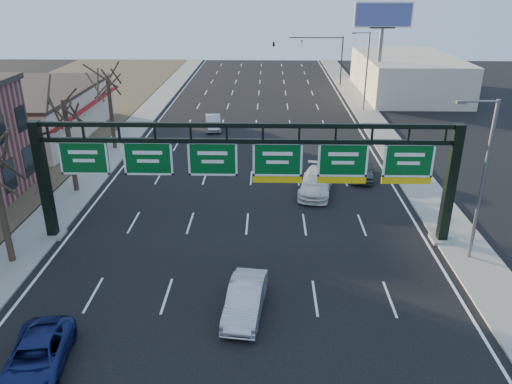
{
  "coord_description": "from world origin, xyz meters",
  "views": [
    {
      "loc": [
        1.26,
        -18.55,
        14.44
      ],
      "look_at": [
        0.62,
        7.7,
        3.2
      ],
      "focal_mm": 35.0,
      "sensor_mm": 36.0,
      "label": 1
    }
  ],
  "objects_px": {
    "car_white_wagon": "(316,183)",
    "sign_gantry": "(248,167)",
    "car_silver_sedan": "(245,299)",
    "car_blue_suv": "(36,358)"
  },
  "relations": [
    {
      "from": "car_silver_sedan",
      "to": "car_white_wagon",
      "type": "xyz_separation_m",
      "value": [
        4.53,
        14.44,
        0.04
      ]
    },
    {
      "from": "sign_gantry",
      "to": "car_blue_suv",
      "type": "distance_m",
      "value": 14.34
    },
    {
      "from": "car_white_wagon",
      "to": "sign_gantry",
      "type": "bearing_deg",
      "value": -112.02
    },
    {
      "from": "car_white_wagon",
      "to": "car_silver_sedan",
      "type": "bearing_deg",
      "value": -96.45
    },
    {
      "from": "car_blue_suv",
      "to": "car_white_wagon",
      "type": "relative_size",
      "value": 0.89
    },
    {
      "from": "sign_gantry",
      "to": "car_white_wagon",
      "type": "height_order",
      "value": "sign_gantry"
    },
    {
      "from": "car_blue_suv",
      "to": "car_silver_sedan",
      "type": "xyz_separation_m",
      "value": [
        8.1,
        3.99,
        0.07
      ]
    },
    {
      "from": "car_blue_suv",
      "to": "car_white_wagon",
      "type": "xyz_separation_m",
      "value": [
        12.64,
        18.43,
        0.12
      ]
    },
    {
      "from": "sign_gantry",
      "to": "car_silver_sedan",
      "type": "bearing_deg",
      "value": -88.93
    },
    {
      "from": "car_silver_sedan",
      "to": "car_white_wagon",
      "type": "distance_m",
      "value": 15.13
    }
  ]
}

